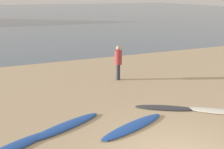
# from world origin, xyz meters

# --- Properties ---
(ground_plane) EXTENTS (120.00, 120.00, 0.20)m
(ground_plane) POSITION_xyz_m (0.00, 10.00, -0.10)
(ground_plane) COLOR tan
(ground_plane) RESTS_ON ground
(ocean_water) EXTENTS (140.00, 100.00, 0.01)m
(ocean_water) POSITION_xyz_m (0.00, 61.88, 0.00)
(ocean_water) COLOR slate
(ocean_water) RESTS_ON ground
(surfboard_1) EXTENTS (2.42, 1.45, 0.10)m
(surfboard_1) POSITION_xyz_m (-4.03, 2.67, 0.05)
(surfboard_1) COLOR #1E479E
(surfboard_1) RESTS_ON ground
(surfboard_2) EXTENTS (2.70, 1.48, 0.10)m
(surfboard_2) POSITION_xyz_m (-2.35, 3.31, 0.05)
(surfboard_2) COLOR #1E479E
(surfboard_2) RESTS_ON ground
(surfboard_3) EXTENTS (2.73, 1.35, 0.09)m
(surfboard_3) POSITION_xyz_m (-0.24, 2.47, 0.04)
(surfboard_3) COLOR #1E479E
(surfboard_3) RESTS_ON ground
(surfboard_4) EXTENTS (2.28, 1.50, 0.08)m
(surfboard_4) POSITION_xyz_m (1.56, 3.29, 0.04)
(surfboard_4) COLOR #333338
(surfboard_4) RESTS_ON ground
(surfboard_5) EXTENTS (2.15, 1.66, 0.08)m
(surfboard_5) POSITION_xyz_m (3.26, 2.32, 0.04)
(surfboard_5) COLOR silver
(surfboard_5) RESTS_ON ground
(person_1) EXTENTS (0.37, 0.37, 1.81)m
(person_1) POSITION_xyz_m (1.17, 7.12, 1.07)
(person_1) COLOR #2D2D38
(person_1) RESTS_ON ground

